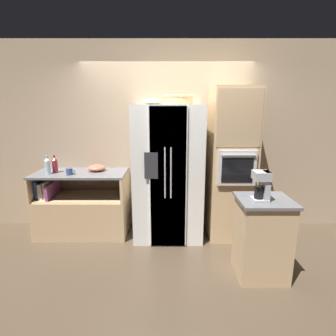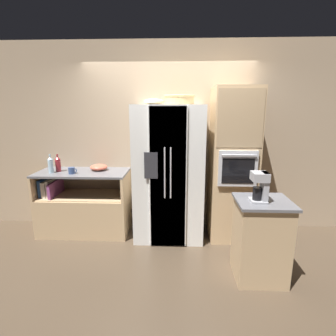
# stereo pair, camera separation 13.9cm
# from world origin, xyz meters

# --- Properties ---
(ground_plane) EXTENTS (20.00, 20.00, 0.00)m
(ground_plane) POSITION_xyz_m (0.00, 0.00, 0.00)
(ground_plane) COLOR #4C3D2D
(wall_back) EXTENTS (12.00, 0.06, 2.80)m
(wall_back) POSITION_xyz_m (0.00, 0.44, 1.40)
(wall_back) COLOR tan
(wall_back) RESTS_ON ground_plane
(counter_left) EXTENTS (1.31, 0.62, 0.94)m
(counter_left) POSITION_xyz_m (-1.26, 0.10, 0.35)
(counter_left) COLOR tan
(counter_left) RESTS_ON ground_plane
(refrigerator) EXTENTS (0.96, 0.76, 1.89)m
(refrigerator) POSITION_xyz_m (0.02, 0.05, 0.95)
(refrigerator) COLOR white
(refrigerator) RESTS_ON ground_plane
(wall_oven) EXTENTS (0.61, 0.71, 2.13)m
(wall_oven) POSITION_xyz_m (0.92, 0.08, 1.07)
(wall_oven) COLOR tan
(wall_oven) RESTS_ON ground_plane
(island_counter) EXTENTS (0.57, 0.53, 0.90)m
(island_counter) POSITION_xyz_m (1.06, -0.91, 0.46)
(island_counter) COLOR tan
(island_counter) RESTS_ON ground_plane
(wicker_basket) EXTENTS (0.41, 0.41, 0.13)m
(wicker_basket) POSITION_xyz_m (0.16, 0.08, 1.96)
(wicker_basket) COLOR tan
(wicker_basket) RESTS_ON refrigerator
(fruit_bowl) EXTENTS (0.28, 0.28, 0.08)m
(fruit_bowl) POSITION_xyz_m (-0.19, 0.12, 1.94)
(fruit_bowl) COLOR beige
(fruit_bowl) RESTS_ON refrigerator
(bottle_tall) EXTENTS (0.07, 0.07, 0.27)m
(bottle_tall) POSITION_xyz_m (-1.67, 0.01, 1.06)
(bottle_tall) COLOR silver
(bottle_tall) RESTS_ON counter_left
(bottle_short) EXTENTS (0.07, 0.07, 0.26)m
(bottle_short) POSITION_xyz_m (-1.60, 0.09, 1.06)
(bottle_short) COLOR maroon
(bottle_short) RESTS_ON counter_left
(mug) EXTENTS (0.12, 0.09, 0.09)m
(mug) POSITION_xyz_m (-1.35, -0.03, 0.99)
(mug) COLOR #384C7A
(mug) RESTS_ON counter_left
(mixing_bowl) EXTENTS (0.25, 0.25, 0.09)m
(mixing_bowl) POSITION_xyz_m (-1.03, 0.20, 0.99)
(mixing_bowl) COLOR #DB664C
(mixing_bowl) RESTS_ON counter_left
(coffee_maker) EXTENTS (0.16, 0.17, 0.31)m
(coffee_maker) POSITION_xyz_m (1.00, -0.96, 1.08)
(coffee_maker) COLOR #B2B2B7
(coffee_maker) RESTS_ON island_counter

